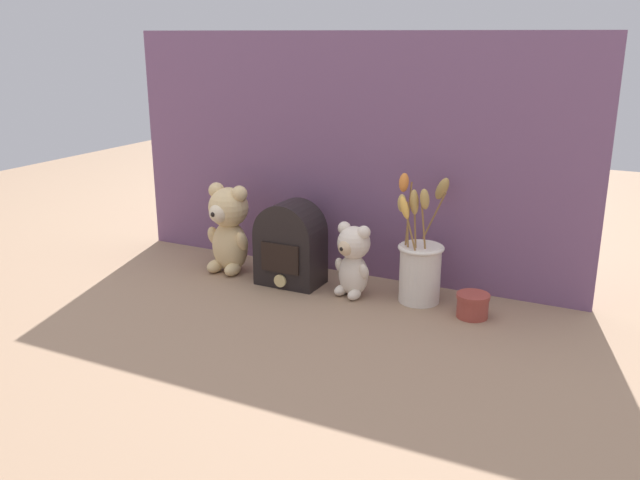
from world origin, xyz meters
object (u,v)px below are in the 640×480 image
object	(u,v)px
teddy_bear_medium	(353,259)
decorative_tin_tall	(473,305)
vintage_radio	(290,245)
teddy_bear_large	(228,227)
flower_vase	(420,265)

from	to	relation	value
teddy_bear_medium	decorative_tin_tall	bearing A→B (deg)	-0.09
teddy_bear_medium	vintage_radio	xyz separation A→B (m)	(-0.18, 0.01, 0.01)
teddy_bear_medium	vintage_radio	bearing A→B (deg)	177.75
vintage_radio	decorative_tin_tall	xyz separation A→B (m)	(0.47, -0.01, -0.07)
teddy_bear_large	teddy_bear_medium	world-z (taller)	teddy_bear_large
teddy_bear_medium	flower_vase	bearing A→B (deg)	13.26
teddy_bear_large	flower_vase	world-z (taller)	flower_vase
teddy_bear_medium	decorative_tin_tall	xyz separation A→B (m)	(0.30, -0.00, -0.07)
decorative_tin_tall	vintage_radio	bearing A→B (deg)	179.11
flower_vase	decorative_tin_tall	xyz separation A→B (m)	(0.14, -0.04, -0.06)
teddy_bear_large	flower_vase	xyz separation A→B (m)	(0.52, 0.02, -0.03)
vintage_radio	teddy_bear_medium	bearing A→B (deg)	-2.25
teddy_bear_large	vintage_radio	distance (m)	0.19
teddy_bear_large	decorative_tin_tall	bearing A→B (deg)	-1.15
flower_vase	decorative_tin_tall	world-z (taller)	flower_vase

